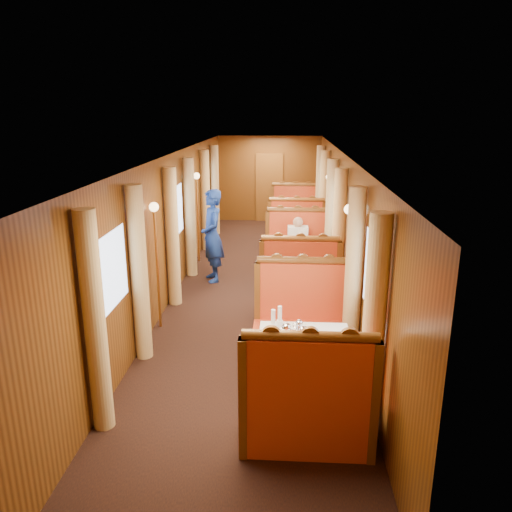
# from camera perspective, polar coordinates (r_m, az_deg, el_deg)

# --- Properties ---
(floor) EXTENTS (3.00, 12.00, 0.01)m
(floor) POSITION_cam_1_polar(r_m,az_deg,el_deg) (9.36, 0.15, -3.81)
(floor) COLOR black
(floor) RESTS_ON ground
(ceiling) EXTENTS (3.00, 12.00, 0.01)m
(ceiling) POSITION_cam_1_polar(r_m,az_deg,el_deg) (8.81, 0.17, 11.62)
(ceiling) COLOR silver
(ceiling) RESTS_ON wall_left
(wall_far) EXTENTS (3.00, 0.01, 2.50)m
(wall_far) POSITION_cam_1_polar(r_m,az_deg,el_deg) (14.91, 1.54, 8.78)
(wall_far) COLOR brown
(wall_far) RESTS_ON floor
(wall_near) EXTENTS (3.00, 0.01, 2.50)m
(wall_near) POSITION_cam_1_polar(r_m,az_deg,el_deg) (3.45, -6.07, -19.00)
(wall_near) COLOR brown
(wall_near) RESTS_ON floor
(wall_left) EXTENTS (0.01, 12.00, 2.50)m
(wall_left) POSITION_cam_1_polar(r_m,az_deg,el_deg) (9.21, -9.22, 3.75)
(wall_left) COLOR brown
(wall_left) RESTS_ON floor
(wall_right) EXTENTS (0.01, 12.00, 2.50)m
(wall_right) POSITION_cam_1_polar(r_m,az_deg,el_deg) (9.04, 9.71, 3.49)
(wall_right) COLOR brown
(wall_right) RESTS_ON floor
(doorway_far) EXTENTS (0.80, 0.04, 2.00)m
(doorway_far) POSITION_cam_1_polar(r_m,az_deg,el_deg) (14.91, 1.52, 7.81)
(doorway_far) COLOR brown
(doorway_far) RESTS_ON floor
(table_near) EXTENTS (1.05, 0.72, 0.75)m
(table_near) POSITION_cam_1_polar(r_m,az_deg,el_deg) (6.00, 5.46, -12.19)
(table_near) COLOR white
(table_near) RESTS_ON floor
(banquette_near_fwd) EXTENTS (1.30, 0.55, 1.34)m
(banquette_near_fwd) POSITION_cam_1_polar(r_m,az_deg,el_deg) (5.11, 5.83, -17.17)
(banquette_near_fwd) COLOR red
(banquette_near_fwd) RESTS_ON floor
(banquette_near_aft) EXTENTS (1.30, 0.55, 1.34)m
(banquette_near_aft) POSITION_cam_1_polar(r_m,az_deg,el_deg) (6.89, 5.22, -7.79)
(banquette_near_aft) COLOR red
(banquette_near_aft) RESTS_ON floor
(table_mid) EXTENTS (1.05, 0.72, 0.75)m
(table_mid) POSITION_cam_1_polar(r_m,az_deg,el_deg) (9.22, 4.81, -1.71)
(table_mid) COLOR white
(table_mid) RESTS_ON floor
(banquette_mid_fwd) EXTENTS (1.30, 0.55, 1.34)m
(banquette_mid_fwd) POSITION_cam_1_polar(r_m,az_deg,el_deg) (8.25, 4.96, -3.59)
(banquette_mid_fwd) COLOR red
(banquette_mid_fwd) RESTS_ON floor
(banquette_mid_aft) EXTENTS (1.30, 0.55, 1.34)m
(banquette_mid_aft) POSITION_cam_1_polar(r_m,az_deg,el_deg) (10.18, 4.71, 0.32)
(banquette_mid_aft) COLOR red
(banquette_mid_aft) RESTS_ON floor
(table_far) EXTENTS (1.05, 0.72, 0.75)m
(table_far) POSITION_cam_1_polar(r_m,az_deg,el_deg) (12.60, 4.51, 3.25)
(table_far) COLOR white
(table_far) RESTS_ON floor
(banquette_far_fwd) EXTENTS (1.30, 0.55, 1.34)m
(banquette_far_fwd) POSITION_cam_1_polar(r_m,az_deg,el_deg) (11.60, 4.59, 2.34)
(banquette_far_fwd) COLOR red
(banquette_far_fwd) RESTS_ON floor
(banquette_far_aft) EXTENTS (1.30, 0.55, 1.34)m
(banquette_far_aft) POSITION_cam_1_polar(r_m,az_deg,el_deg) (13.58, 4.46, 4.43)
(banquette_far_aft) COLOR red
(banquette_far_aft) RESTS_ON floor
(tea_tray) EXTENTS (0.37, 0.30, 0.01)m
(tea_tray) POSITION_cam_1_polar(r_m,az_deg,el_deg) (5.79, 4.69, -9.03)
(tea_tray) COLOR silver
(tea_tray) RESTS_ON table_near
(teapot_left) EXTENTS (0.20, 0.17, 0.15)m
(teapot_left) POSITION_cam_1_polar(r_m,az_deg,el_deg) (5.69, 3.47, -8.77)
(teapot_left) COLOR silver
(teapot_left) RESTS_ON tea_tray
(teapot_right) EXTENTS (0.19, 0.17, 0.12)m
(teapot_right) POSITION_cam_1_polar(r_m,az_deg,el_deg) (5.69, 5.30, -8.94)
(teapot_right) COLOR silver
(teapot_right) RESTS_ON tea_tray
(teapot_back) EXTENTS (0.18, 0.16, 0.12)m
(teapot_back) POSITION_cam_1_polar(r_m,az_deg,el_deg) (5.86, 4.95, -8.14)
(teapot_back) COLOR silver
(teapot_back) RESTS_ON tea_tray
(fruit_plate) EXTENTS (0.21, 0.21, 0.05)m
(fruit_plate) POSITION_cam_1_polar(r_m,az_deg,el_deg) (5.76, 8.51, -9.17)
(fruit_plate) COLOR white
(fruit_plate) RESTS_ON table_near
(cup_inboard) EXTENTS (0.08, 0.08, 0.26)m
(cup_inboard) POSITION_cam_1_polar(r_m,az_deg,el_deg) (5.86, 1.97, -7.59)
(cup_inboard) COLOR white
(cup_inboard) RESTS_ON table_near
(cup_outboard) EXTENTS (0.08, 0.08, 0.26)m
(cup_outboard) POSITION_cam_1_polar(r_m,az_deg,el_deg) (5.96, 2.73, -7.17)
(cup_outboard) COLOR white
(cup_outboard) RESTS_ON table_near
(rose_vase_mid) EXTENTS (0.06, 0.06, 0.36)m
(rose_vase_mid) POSITION_cam_1_polar(r_m,az_deg,el_deg) (9.11, 5.05, 1.66)
(rose_vase_mid) COLOR silver
(rose_vase_mid) RESTS_ON table_mid
(rose_vase_far) EXTENTS (0.06, 0.06, 0.36)m
(rose_vase_far) POSITION_cam_1_polar(r_m,az_deg,el_deg) (12.47, 4.67, 5.71)
(rose_vase_far) COLOR silver
(rose_vase_far) RESTS_ON table_far
(window_left_near) EXTENTS (0.01, 1.20, 0.90)m
(window_left_near) POSITION_cam_1_polar(r_m,az_deg,el_deg) (5.91, -16.45, -1.91)
(window_left_near) COLOR #98ADCC
(window_left_near) RESTS_ON wall_left
(curtain_left_near_a) EXTENTS (0.22, 0.22, 2.35)m
(curtain_left_near_a) POSITION_cam_1_polar(r_m,az_deg,el_deg) (5.29, -17.94, -7.42)
(curtain_left_near_a) COLOR tan
(curtain_left_near_a) RESTS_ON floor
(curtain_left_near_b) EXTENTS (0.22, 0.22, 2.35)m
(curtain_left_near_b) POSITION_cam_1_polar(r_m,az_deg,el_deg) (6.66, -13.19, -2.08)
(curtain_left_near_b) COLOR tan
(curtain_left_near_b) RESTS_ON floor
(window_right_near) EXTENTS (0.01, 1.20, 0.90)m
(window_right_near) POSITION_cam_1_polar(r_m,az_deg,el_deg) (5.64, 13.24, -2.52)
(window_right_near) COLOR #98ADCC
(window_right_near) RESTS_ON wall_right
(curtain_right_near_a) EXTENTS (0.22, 0.22, 2.35)m
(curtain_right_near_a) POSITION_cam_1_polar(r_m,az_deg,el_deg) (5.01, 13.28, -8.39)
(curtain_right_near_a) COLOR tan
(curtain_right_near_a) RESTS_ON floor
(curtain_right_near_b) EXTENTS (0.22, 0.22, 2.35)m
(curtain_right_near_b) POSITION_cam_1_polar(r_m,az_deg,el_deg) (6.45, 11.06, -2.58)
(curtain_right_near_b) COLOR tan
(curtain_right_near_b) RESTS_ON floor
(window_left_mid) EXTENTS (0.01, 1.20, 0.90)m
(window_left_mid) POSITION_cam_1_polar(r_m,az_deg,el_deg) (9.17, -9.18, 4.97)
(window_left_mid) COLOR #98ADCC
(window_left_mid) RESTS_ON wall_left
(curtain_left_mid_a) EXTENTS (0.22, 0.22, 2.35)m
(curtain_left_mid_a) POSITION_cam_1_polar(r_m,az_deg,el_deg) (8.46, -9.53, 2.08)
(curtain_left_mid_a) COLOR tan
(curtain_left_mid_a) RESTS_ON floor
(curtain_left_mid_b) EXTENTS (0.22, 0.22, 2.35)m
(curtain_left_mid_b) POSITION_cam_1_polar(r_m,az_deg,el_deg) (9.95, -7.56, 4.32)
(curtain_left_mid_b) COLOR tan
(curtain_left_mid_b) RESTS_ON floor
(window_right_mid) EXTENTS (0.01, 1.20, 0.90)m
(window_right_mid) POSITION_cam_1_polar(r_m,az_deg,el_deg) (9.00, 9.68, 4.73)
(window_right_mid) COLOR #98ADCC
(window_right_mid) RESTS_ON wall_right
(curtain_right_mid_a) EXTENTS (0.22, 0.22, 2.35)m
(curtain_right_mid_a) POSITION_cam_1_polar(r_m,az_deg,el_deg) (8.29, 9.41, 1.79)
(curtain_right_mid_a) COLOR tan
(curtain_right_mid_a) RESTS_ON floor
(curtain_right_mid_b) EXTENTS (0.22, 0.22, 2.35)m
(curtain_right_mid_b) POSITION_cam_1_polar(r_m,az_deg,el_deg) (9.80, 8.53, 4.10)
(curtain_right_mid_b) COLOR tan
(curtain_right_mid_b) RESTS_ON floor
(window_left_far) EXTENTS (0.01, 1.20, 0.90)m
(window_left_far) POSITION_cam_1_polar(r_m,az_deg,el_deg) (12.55, -5.73, 8.17)
(window_left_far) COLOR #98ADCC
(window_left_far) RESTS_ON wall_left
(curtain_left_far_a) EXTENTS (0.22, 0.22, 2.35)m
(curtain_left_far_a) POSITION_cam_1_polar(r_m,az_deg,el_deg) (11.82, -5.79, 6.30)
(curtain_left_far_a) COLOR tan
(curtain_left_far_a) RESTS_ON floor
(curtain_left_far_b) EXTENTS (0.22, 0.22, 2.35)m
(curtain_left_far_b) POSITION_cam_1_polar(r_m,az_deg,el_deg) (13.34, -4.72, 7.49)
(curtain_left_far_b) COLOR tan
(curtain_left_far_b) RESTS_ON floor
(window_right_far) EXTENTS (0.01, 1.20, 0.90)m
(window_right_far) POSITION_cam_1_polar(r_m,az_deg,el_deg) (12.43, 8.05, 8.01)
(window_right_far) COLOR #98ADCC
(window_right_far) RESTS_ON wall_right
(curtain_right_far_a) EXTENTS (0.22, 0.22, 2.35)m
(curtain_right_far_a) POSITION_cam_1_polar(r_m,az_deg,el_deg) (11.70, 7.76, 6.13)
(curtain_right_far_a) COLOR tan
(curtain_right_far_a) RESTS_ON floor
(curtain_right_far_b) EXTENTS (0.22, 0.22, 2.35)m
(curtain_right_far_b) POSITION_cam_1_polar(r_m,az_deg,el_deg) (13.23, 7.29, 7.34)
(curtain_right_far_b) COLOR tan
(curtain_right_far_b) RESTS_ON floor
(sconce_left_fore) EXTENTS (0.14, 0.14, 1.95)m
(sconce_left_fore) POSITION_cam_1_polar(r_m,az_deg,el_deg) (7.50, -11.38, 1.79)
(sconce_left_fore) COLOR #BF8C3F
(sconce_left_fore) RESTS_ON floor
(sconce_right_fore) EXTENTS (0.14, 0.14, 1.95)m
(sconce_right_fore) POSITION_cam_1_polar(r_m,az_deg,el_deg) (7.31, 10.37, 1.45)
(sconce_right_fore) COLOR #BF8C3F
(sconce_right_fore) RESTS_ON floor
(sconce_left_aft) EXTENTS (0.14, 0.14, 1.95)m
(sconce_left_aft) POSITION_cam_1_polar(r_m,az_deg,el_deg) (10.85, -6.74, 6.48)
(sconce_left_aft) COLOR #BF8C3F
(sconce_left_aft) RESTS_ON floor
(sconce_right_aft) EXTENTS (0.14, 0.14, 1.95)m
(sconce_right_aft) POSITION_cam_1_polar(r_m,az_deg,el_deg) (10.71, 8.26, 6.30)
(sconce_right_aft) COLOR #BF8C3F
(sconce_right_aft) RESTS_ON floor
(steward) EXTENTS (0.63, 0.76, 1.80)m
(steward) POSITION_cam_1_polar(r_m,az_deg,el_deg) (9.63, -5.03, 2.31)
(steward) COLOR navy
(steward) RESTS_ON floor
(passenger) EXTENTS (0.40, 0.44, 0.76)m
(passenger) POSITION_cam_1_polar(r_m,az_deg,el_deg) (9.89, 4.78, 1.76)
(passenger) COLOR beige
(passenger) RESTS_ON banquette_mid_aft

